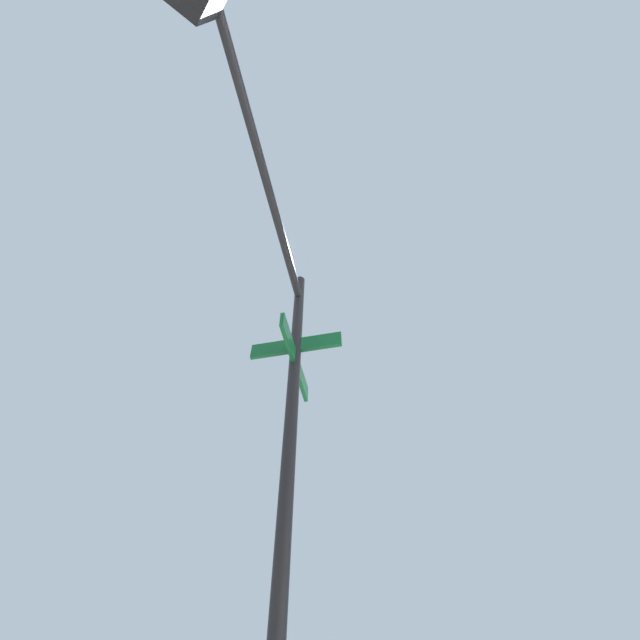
% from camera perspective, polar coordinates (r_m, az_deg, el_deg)
% --- Properties ---
extents(traffic_signal_near, '(2.96, 2.64, 5.73)m').
position_cam_1_polar(traffic_signal_near, '(3.64, -8.67, 9.57)').
color(traffic_signal_near, black).
rests_on(traffic_signal_near, ground_plane).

